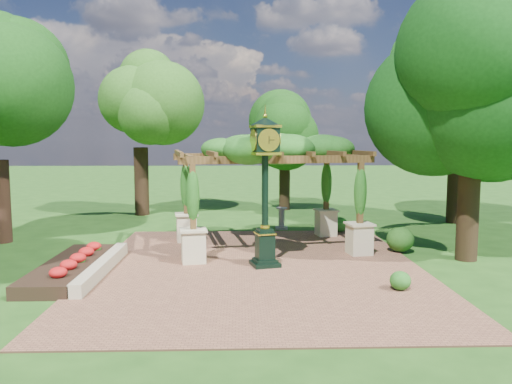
{
  "coord_description": "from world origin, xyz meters",
  "views": [
    {
      "loc": [
        -0.51,
        -14.01,
        3.96
      ],
      "look_at": [
        0.0,
        2.5,
        2.2
      ],
      "focal_mm": 35.0,
      "sensor_mm": 36.0,
      "label": 1
    }
  ],
  "objects": [
    {
      "name": "flower_bed",
      "position": [
        -5.5,
        0.5,
        0.18
      ],
      "size": [
        1.5,
        5.0,
        0.36
      ],
      "primitive_type": "cube",
      "color": "red",
      "rests_on": "ground"
    },
    {
      "name": "shrub_back",
      "position": [
        3.66,
        6.67,
        0.36
      ],
      "size": [
        0.92,
        0.92,
        0.63
      ],
      "primitive_type": "ellipsoid",
      "rotation": [
        0.0,
        0.0,
        0.4
      ],
      "color": "#26681E",
      "rests_on": "brick_plaza"
    },
    {
      "name": "tree_east_near",
      "position": [
        6.9,
        1.85,
        5.96
      ],
      "size": [
        4.84,
        4.84,
        8.66
      ],
      "color": "#322214",
      "rests_on": "ground"
    },
    {
      "name": "sundial",
      "position": [
        1.29,
        7.67,
        0.42
      ],
      "size": [
        0.55,
        0.55,
        0.95
      ],
      "rotation": [
        0.0,
        0.0,
        -0.04
      ],
      "color": "gray",
      "rests_on": "ground"
    },
    {
      "name": "tree_north",
      "position": [
        1.95,
        13.72,
        4.81
      ],
      "size": [
        3.34,
        3.34,
        7.04
      ],
      "color": "black",
      "rests_on": "ground"
    },
    {
      "name": "brick_plaza",
      "position": [
        0.0,
        1.0,
        0.02
      ],
      "size": [
        10.0,
        12.0,
        0.04
      ],
      "primitive_type": "cube",
      "color": "brown",
      "rests_on": "ground"
    },
    {
      "name": "pedestal_clock",
      "position": [
        0.24,
        1.15,
        2.8
      ],
      "size": [
        1.12,
        1.12,
        4.68
      ],
      "rotation": [
        0.0,
        0.0,
        0.25
      ],
      "color": "black",
      "rests_on": "brick_plaza"
    },
    {
      "name": "tree_west_far",
      "position": [
        -5.67,
        12.02,
        6.21
      ],
      "size": [
        3.89,
        3.89,
        9.09
      ],
      "color": "black",
      "rests_on": "ground"
    },
    {
      "name": "shrub_front",
      "position": [
        3.65,
        -1.46,
        0.29
      ],
      "size": [
        0.57,
        0.57,
        0.49
      ],
      "primitive_type": "ellipsoid",
      "rotation": [
        0.0,
        0.0,
        0.04
      ],
      "color": "#225F1B",
      "rests_on": "brick_plaza"
    },
    {
      "name": "pergola",
      "position": [
        0.47,
        3.82,
        3.38
      ],
      "size": [
        7.15,
        5.15,
        4.12
      ],
      "rotation": [
        0.0,
        0.0,
        0.17
      ],
      "color": "beige",
      "rests_on": "brick_plaza"
    },
    {
      "name": "tree_east_far",
      "position": [
        9.61,
        9.1,
        6.17
      ],
      "size": [
        5.06,
        5.06,
        8.97
      ],
      "color": "black",
      "rests_on": "ground"
    },
    {
      "name": "shrub_mid",
      "position": [
        5.05,
        2.94,
        0.47
      ],
      "size": [
        1.09,
        1.09,
        0.85
      ],
      "primitive_type": "ellipsoid",
      "rotation": [
        0.0,
        0.0,
        -0.16
      ],
      "color": "#225016",
      "rests_on": "brick_plaza"
    },
    {
      "name": "ground",
      "position": [
        0.0,
        0.0,
        0.0
      ],
      "size": [
        120.0,
        120.0,
        0.0
      ],
      "primitive_type": "plane",
      "color": "#1E4714",
      "rests_on": "ground"
    },
    {
      "name": "border_wall",
      "position": [
        -4.6,
        0.5,
        0.2
      ],
      "size": [
        0.35,
        5.0,
        0.4
      ],
      "primitive_type": "cube",
      "color": "#C6B793",
      "rests_on": "ground"
    }
  ]
}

